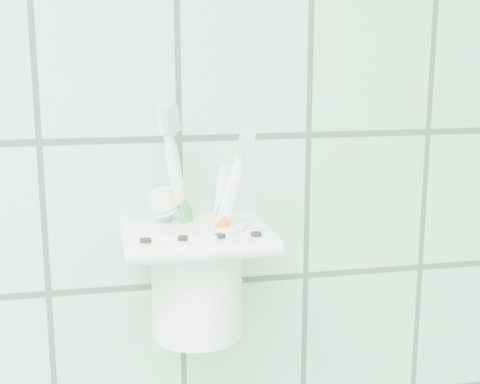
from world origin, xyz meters
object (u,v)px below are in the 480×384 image
object	(u,v)px
holder_bracket	(196,238)
toothpaste_tube	(200,242)
toothbrush_pink	(198,213)
toothbrush_blue	(205,222)
cup	(197,275)
toothbrush_orange	(191,230)

from	to	relation	value
holder_bracket	toothpaste_tube	xyz separation A→B (m)	(0.01, 0.02, -0.01)
toothbrush_pink	toothbrush_blue	world-z (taller)	toothbrush_pink
toothbrush_pink	toothbrush_blue	size ratio (longest dim) A/B	1.06
cup	holder_bracket	bearing A→B (deg)	-102.14
toothbrush_blue	toothbrush_orange	distance (m)	0.02
toothbrush_pink	toothbrush_orange	bearing A→B (deg)	-144.62
toothbrush_orange	holder_bracket	bearing A→B (deg)	59.79
toothpaste_tube	toothbrush_pink	bearing A→B (deg)	149.76
cup	toothbrush_orange	distance (m)	0.05
toothbrush_blue	cup	bearing A→B (deg)	139.16
toothbrush_pink	toothbrush_orange	world-z (taller)	toothbrush_pink
holder_bracket	toothbrush_blue	xyz separation A→B (m)	(0.01, 0.00, 0.01)
cup	toothbrush_blue	distance (m)	0.05
toothbrush_pink	toothbrush_orange	xyz separation A→B (m)	(-0.01, -0.03, -0.01)
cup	toothbrush_blue	world-z (taller)	toothbrush_blue
toothbrush_pink	toothpaste_tube	world-z (taller)	toothbrush_pink
holder_bracket	toothbrush_orange	xyz separation A→B (m)	(-0.01, -0.01, 0.01)
cup	toothbrush_orange	xyz separation A→B (m)	(-0.01, -0.01, 0.05)
cup	toothbrush_orange	bearing A→B (deg)	-118.43
holder_bracket	toothbrush_blue	bearing A→B (deg)	0.44
toothbrush_blue	toothbrush_pink	bearing A→B (deg)	89.52
toothbrush_pink	toothbrush_orange	size ratio (longest dim) A/B	1.09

